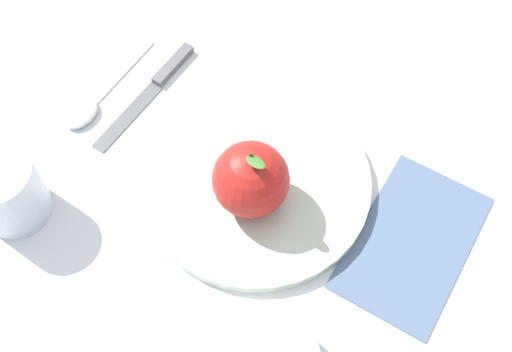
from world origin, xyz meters
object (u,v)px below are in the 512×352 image
(spoon, at_px, (90,104))
(linen_napkin, at_px, (413,241))
(cup, at_px, (5,190))
(knife, at_px, (155,86))
(apple, at_px, (251,180))
(dinner_plate, at_px, (256,181))

(spoon, relative_size, linen_napkin, 0.82)
(cup, xyz_separation_m, spoon, (-0.09, 0.12, -0.04))
(linen_napkin, bearing_deg, knife, -155.21)
(cup, bearing_deg, linen_napkin, 54.85)
(apple, distance_m, linen_napkin, 0.19)
(linen_napkin, bearing_deg, cup, -125.15)
(dinner_plate, bearing_deg, cup, -113.18)
(spoon, height_order, linen_napkin, spoon)
(knife, relative_size, spoon, 1.12)
(knife, height_order, linen_napkin, knife)
(knife, bearing_deg, dinner_plate, 12.47)
(apple, xyz_separation_m, knife, (-0.20, -0.02, -0.05))
(apple, distance_m, cup, 0.26)
(dinner_plate, relative_size, knife, 1.50)
(apple, height_order, knife, apple)
(apple, bearing_deg, cup, -118.48)
(knife, distance_m, linen_napkin, 0.36)
(knife, bearing_deg, apple, 6.64)
(dinner_plate, bearing_deg, knife, -167.53)
(cup, bearing_deg, spoon, 126.00)
(dinner_plate, bearing_deg, apple, -41.97)
(dinner_plate, height_order, knife, dinner_plate)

